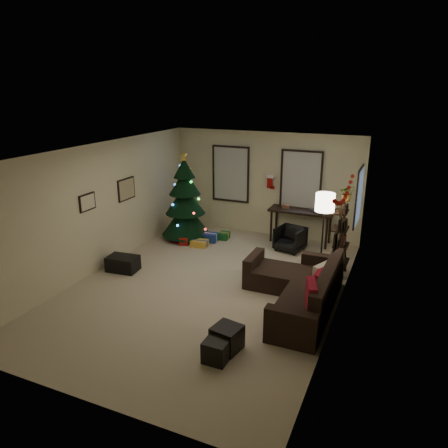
% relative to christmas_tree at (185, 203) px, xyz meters
% --- Properties ---
extents(floor, '(7.00, 7.00, 0.00)m').
position_rel_christmas_tree_xyz_m(floor, '(1.74, -2.34, -0.95)').
color(floor, '#BDAC8F').
rests_on(floor, ground).
extents(ceiling, '(7.00, 7.00, 0.00)m').
position_rel_christmas_tree_xyz_m(ceiling, '(1.74, -2.34, 1.75)').
color(ceiling, white).
rests_on(ceiling, floor).
extents(wall_back, '(5.00, 0.00, 5.00)m').
position_rel_christmas_tree_xyz_m(wall_back, '(1.74, 1.16, 0.40)').
color(wall_back, beige).
rests_on(wall_back, floor).
extents(wall_front, '(5.00, 0.00, 5.00)m').
position_rel_christmas_tree_xyz_m(wall_front, '(1.74, -5.84, 0.40)').
color(wall_front, beige).
rests_on(wall_front, floor).
extents(wall_left, '(0.00, 7.00, 7.00)m').
position_rel_christmas_tree_xyz_m(wall_left, '(-0.76, -2.34, 0.40)').
color(wall_left, beige).
rests_on(wall_left, floor).
extents(wall_right, '(0.00, 7.00, 7.00)m').
position_rel_christmas_tree_xyz_m(wall_right, '(4.24, -2.34, 0.40)').
color(wall_right, beige).
rests_on(wall_right, floor).
extents(window_back_left, '(1.05, 0.06, 1.50)m').
position_rel_christmas_tree_xyz_m(window_back_left, '(0.79, 1.13, 0.60)').
color(window_back_left, '#728CB2').
rests_on(window_back_left, wall_back).
extents(window_back_right, '(1.05, 0.06, 1.50)m').
position_rel_christmas_tree_xyz_m(window_back_right, '(2.69, 1.13, 0.60)').
color(window_back_right, '#728CB2').
rests_on(window_back_right, wall_back).
extents(window_right_wall, '(0.06, 0.90, 1.30)m').
position_rel_christmas_tree_xyz_m(window_right_wall, '(4.21, 0.21, 0.55)').
color(window_right_wall, '#728CB2').
rests_on(window_right_wall, wall_right).
extents(christmas_tree, '(1.23, 1.23, 2.29)m').
position_rel_christmas_tree_xyz_m(christmas_tree, '(0.00, 0.00, 0.00)').
color(christmas_tree, black).
rests_on(christmas_tree, floor).
extents(presents, '(1.50, 1.01, 0.28)m').
position_rel_christmas_tree_xyz_m(presents, '(0.31, -0.07, -0.84)').
color(presents, gold).
rests_on(presents, floor).
extents(sofa, '(1.77, 2.59, 0.84)m').
position_rel_christmas_tree_xyz_m(sofa, '(3.59, -2.27, -0.67)').
color(sofa, black).
rests_on(sofa, floor).
extents(pillow_red_a, '(0.28, 0.51, 0.50)m').
position_rel_christmas_tree_xyz_m(pillow_red_a, '(3.95, -3.14, -0.31)').
color(pillow_red_a, maroon).
rests_on(pillow_red_a, sofa).
extents(pillow_red_b, '(0.12, 0.40, 0.40)m').
position_rel_christmas_tree_xyz_m(pillow_red_b, '(3.95, -2.56, -0.31)').
color(pillow_red_b, maroon).
rests_on(pillow_red_b, sofa).
extents(pillow_cream, '(0.28, 0.43, 0.42)m').
position_rel_christmas_tree_xyz_m(pillow_cream, '(3.95, -2.24, -0.32)').
color(pillow_cream, beige).
rests_on(pillow_cream, sofa).
extents(ottoman_near, '(0.47, 0.47, 0.38)m').
position_rel_christmas_tree_xyz_m(ottoman_near, '(2.91, -4.09, -0.76)').
color(ottoman_near, black).
rests_on(ottoman_near, floor).
extents(ottoman_far, '(0.35, 0.35, 0.33)m').
position_rel_christmas_tree_xyz_m(ottoman_far, '(2.88, -4.41, -0.78)').
color(ottoman_far, black).
rests_on(ottoman_far, floor).
extents(desk, '(1.58, 0.57, 0.85)m').
position_rel_christmas_tree_xyz_m(desk, '(2.80, 0.88, -0.19)').
color(desk, black).
rests_on(desk, floor).
extents(desk_chair, '(0.68, 0.65, 0.59)m').
position_rel_christmas_tree_xyz_m(desk_chair, '(2.71, 0.23, -0.65)').
color(desk_chair, black).
rests_on(desk_chair, floor).
extents(bookshelf, '(0.30, 0.47, 1.59)m').
position_rel_christmas_tree_xyz_m(bookshelf, '(4.04, -0.70, -0.18)').
color(bookshelf, black).
rests_on(bookshelf, floor).
extents(potted_plant, '(0.46, 0.41, 0.44)m').
position_rel_christmas_tree_xyz_m(potted_plant, '(4.04, -0.53, 0.84)').
color(potted_plant, '#4C4C4C').
rests_on(potted_plant, bookshelf).
extents(floor_lamp, '(0.38, 0.38, 1.80)m').
position_rel_christmas_tree_xyz_m(floor_lamp, '(3.69, -1.00, 0.56)').
color(floor_lamp, black).
rests_on(floor_lamp, floor).
extents(art_map, '(0.04, 0.60, 0.50)m').
position_rel_christmas_tree_xyz_m(art_map, '(-0.74, -1.40, 0.60)').
color(art_map, black).
rests_on(art_map, wall_left).
extents(art_abstract, '(0.04, 0.45, 0.35)m').
position_rel_christmas_tree_xyz_m(art_abstract, '(-0.74, -2.72, 0.62)').
color(art_abstract, black).
rests_on(art_abstract, wall_left).
extents(gallery, '(0.03, 1.25, 0.54)m').
position_rel_christmas_tree_xyz_m(gallery, '(4.22, -2.41, 0.62)').
color(gallery, black).
rests_on(gallery, wall_right).
extents(garland, '(0.08, 1.90, 0.30)m').
position_rel_christmas_tree_xyz_m(garland, '(4.19, -2.20, 1.18)').
color(garland, '#A5140C').
rests_on(garland, wall_right).
extents(stocking_left, '(0.20, 0.05, 0.36)m').
position_rel_christmas_tree_xyz_m(stocking_left, '(1.60, 1.23, 0.57)').
color(stocking_left, '#990F0C').
rests_on(stocking_left, wall_back).
extents(stocking_right, '(0.20, 0.05, 0.36)m').
position_rel_christmas_tree_xyz_m(stocking_right, '(1.93, 1.01, 0.52)').
color(stocking_right, '#990F0C').
rests_on(stocking_right, wall_back).
extents(storage_bin, '(0.68, 0.49, 0.32)m').
position_rel_christmas_tree_xyz_m(storage_bin, '(-0.27, -2.35, -0.79)').
color(storage_bin, black).
rests_on(storage_bin, floor).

